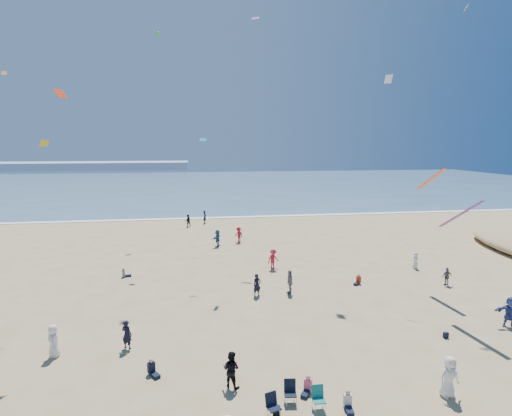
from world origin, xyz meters
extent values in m
plane|color=tan|center=(0.00, 0.00, 0.00)|extent=(220.00, 220.00, 0.00)
cube|color=#476B84|center=(0.00, 95.00, 0.03)|extent=(220.00, 100.00, 0.06)
cube|color=white|center=(0.00, 45.00, 0.04)|extent=(220.00, 1.20, 0.08)
cube|color=#7A8EA8|center=(-60.00, 170.00, 1.60)|extent=(110.00, 20.00, 3.20)
imported|color=black|center=(-5.50, 6.23, 0.82)|extent=(0.71, 0.62, 1.65)
imported|color=navy|center=(17.50, 5.45, 0.96)|extent=(1.84, 1.32, 1.92)
imported|color=slate|center=(18.20, 12.78, 0.73)|extent=(0.88, 0.42, 1.47)
imported|color=silver|center=(9.49, -0.31, 0.95)|extent=(0.99, 0.71, 1.89)
imported|color=black|center=(2.80, 12.79, 0.85)|extent=(0.72, 0.59, 1.70)
imported|color=silver|center=(-9.21, 5.95, 0.89)|extent=(0.73, 0.96, 1.78)
imported|color=black|center=(-2.74, 39.14, 0.84)|extent=(0.94, 0.81, 1.68)
imported|color=black|center=(-0.38, 41.19, 0.91)|extent=(0.51, 0.71, 1.83)
imported|color=#335D8C|center=(0.68, 27.89, 0.94)|extent=(1.29, 1.80, 1.88)
imported|color=gray|center=(5.32, 12.91, 0.93)|extent=(0.46, 1.09, 1.86)
imported|color=#BA1A35|center=(5.24, 19.05, 0.92)|extent=(1.36, 1.17, 1.83)
imported|color=white|center=(18.08, 17.25, 0.75)|extent=(0.63, 0.82, 1.50)
imported|color=black|center=(-0.10, 1.87, 0.87)|extent=(1.07, 1.02, 1.74)
imported|color=maroon|center=(3.21, 29.37, 0.89)|extent=(1.27, 1.30, 1.78)
cube|color=black|center=(1.61, -0.40, 0.19)|extent=(0.30, 0.22, 0.38)
cube|color=black|center=(12.76, 4.72, 0.17)|extent=(0.28, 0.18, 0.34)
cube|color=gold|center=(-22.27, 34.37, 18.98)|extent=(0.61, 0.51, 0.45)
cube|color=white|center=(13.74, 15.56, 16.30)|extent=(0.60, 0.62, 0.69)
cube|color=#29C4D1|center=(-0.64, 29.71, 11.70)|extent=(0.68, 0.30, 0.35)
cube|color=#1A9617|center=(-5.89, 38.72, 24.90)|extent=(0.51, 0.37, 0.32)
cube|color=#55229C|center=(5.00, 28.26, 24.11)|extent=(0.92, 0.77, 0.33)
cube|color=red|center=(-9.05, 9.65, 14.07)|extent=(0.67, 0.84, 0.50)
cube|color=yellow|center=(21.53, 17.78, 22.66)|extent=(0.64, 0.87, 0.39)
cube|color=yellow|center=(-11.40, 13.28, 11.29)|extent=(0.82, 0.71, 0.42)
cube|color=purple|center=(1.92, 21.88, 20.97)|extent=(0.46, 0.83, 0.43)
cube|color=#6B238C|center=(15.15, 7.61, 6.77)|extent=(0.35, 3.14, 2.21)
cube|color=#F34919|center=(16.63, 13.43, 8.49)|extent=(0.35, 2.64, 1.87)
camera|label=1|loc=(-1.51, -15.24, 11.25)|focal=28.00mm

